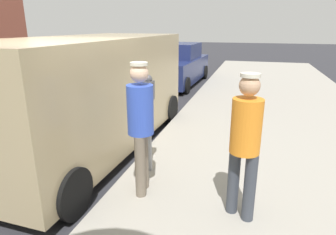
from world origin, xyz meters
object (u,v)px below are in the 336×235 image
at_px(pedestrian_in_blue, 141,121).
at_px(parked_sedan_ahead, 176,66).
at_px(pedestrian_in_orange, 245,139).
at_px(parking_meter_near, 149,107).
at_px(parked_van, 89,91).

xyz_separation_m(pedestrian_in_blue, parked_sedan_ahead, (-1.73, 8.47, -0.43)).
relative_size(pedestrian_in_orange, parked_sedan_ahead, 0.39).
distance_m(parking_meter_near, pedestrian_in_blue, 0.63).
height_order(parked_van, parked_sedan_ahead, parked_van).
bearing_deg(parked_sedan_ahead, parked_van, -89.04).
bearing_deg(parking_meter_near, parked_van, 150.49).
relative_size(parking_meter_near, parked_sedan_ahead, 0.34).
bearing_deg(parked_sedan_ahead, pedestrian_in_orange, -70.60).
bearing_deg(pedestrian_in_orange, parked_sedan_ahead, 109.40).
xyz_separation_m(pedestrian_in_orange, parked_sedan_ahead, (-3.05, 8.66, -0.39)).
bearing_deg(pedestrian_in_blue, parking_meter_near, 100.15).
bearing_deg(pedestrian_in_blue, pedestrian_in_orange, -7.97).
height_order(parking_meter_near, parked_sedan_ahead, parking_meter_near).
bearing_deg(pedestrian_in_blue, parked_van, 137.67).
distance_m(pedestrian_in_blue, parked_van, 2.18).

